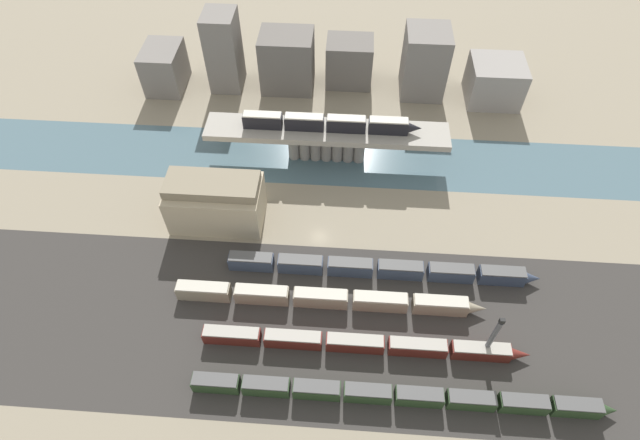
# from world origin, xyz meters

# --- Properties ---
(ground_plane) EXTENTS (400.00, 400.00, 0.00)m
(ground_plane) POSITION_xyz_m (0.00, 0.00, 0.00)
(ground_plane) COLOR gray
(railbed_yard) EXTENTS (280.00, 42.00, 0.01)m
(railbed_yard) POSITION_xyz_m (0.00, -24.00, 0.00)
(railbed_yard) COLOR #33302D
(railbed_yard) RESTS_ON ground
(river_water) EXTENTS (320.00, 20.98, 0.01)m
(river_water) POSITION_xyz_m (0.00, 27.86, 0.00)
(river_water) COLOR #47606B
(river_water) RESTS_ON ground
(bridge) EXTENTS (64.71, 9.88, 10.52)m
(bridge) POSITION_xyz_m (0.00, 27.86, 7.86)
(bridge) COLOR gray
(bridge) RESTS_ON ground
(train_on_bridge) EXTENTS (46.73, 2.98, 4.10)m
(train_on_bridge) POSITION_xyz_m (0.73, 27.86, 12.53)
(train_on_bridge) COLOR black
(train_on_bridge) RESTS_ON bridge
(train_yard_near) EXTENTS (81.22, 2.95, 3.75)m
(train_yard_near) POSITION_xyz_m (17.97, -38.47, 1.84)
(train_yard_near) COLOR #23381E
(train_yard_near) RESTS_ON ground
(train_yard_mid) EXTENTS (67.22, 2.88, 3.62)m
(train_yard_mid) POSITION_xyz_m (10.73, -28.27, 1.78)
(train_yard_mid) COLOR #5B1E19
(train_yard_mid) RESTS_ON ground
(train_yard_far) EXTENTS (67.77, 3.04, 4.10)m
(train_yard_far) POSITION_xyz_m (2.90, -18.27, 2.02)
(train_yard_far) COLOR gray
(train_yard_far) RESTS_ON ground
(train_yard_outer) EXTENTS (71.02, 3.15, 3.98)m
(train_yard_outer) POSITION_xyz_m (14.71, -9.65, 1.95)
(train_yard_outer) COLOR #2D384C
(train_yard_outer) RESTS_ON ground
(warehouse_building) EXTENTS (22.48, 12.72, 13.32)m
(warehouse_building) POSITION_xyz_m (-25.55, 4.37, 6.33)
(warehouse_building) COLOR tan
(warehouse_building) RESTS_ON ground
(signal_tower) EXTENTS (1.01, 1.01, 14.49)m
(signal_tower) POSITION_xyz_m (35.83, -27.80, 7.06)
(signal_tower) COLOR #4C4C51
(signal_tower) RESTS_ON ground
(city_block_far_left) EXTENTS (11.23, 14.93, 13.16)m
(city_block_far_left) POSITION_xyz_m (-52.68, 58.19, 6.58)
(city_block_far_left) COLOR slate
(city_block_far_left) RESTS_ON ground
(city_block_left) EXTENTS (9.54, 11.40, 23.99)m
(city_block_left) POSITION_xyz_m (-33.51, 60.28, 11.99)
(city_block_left) COLOR slate
(city_block_left) RESTS_ON ground
(city_block_center) EXTENTS (16.07, 12.91, 17.83)m
(city_block_center) POSITION_xyz_m (-14.22, 60.83, 8.91)
(city_block_center) COLOR #605B56
(city_block_center) RESTS_ON ground
(city_block_right) EXTENTS (14.33, 11.49, 14.35)m
(city_block_right) POSITION_xyz_m (4.96, 64.46, 7.18)
(city_block_right) COLOR #605B56
(city_block_right) RESTS_ON ground
(city_block_far_right) EXTENTS (13.02, 13.86, 20.34)m
(city_block_far_right) POSITION_xyz_m (27.86, 61.23, 10.17)
(city_block_far_right) COLOR slate
(city_block_far_right) RESTS_ON ground
(city_block_tall) EXTENTS (15.96, 14.61, 12.49)m
(city_block_tall) POSITION_xyz_m (49.61, 58.48, 6.24)
(city_block_tall) COLOR gray
(city_block_tall) RESTS_ON ground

